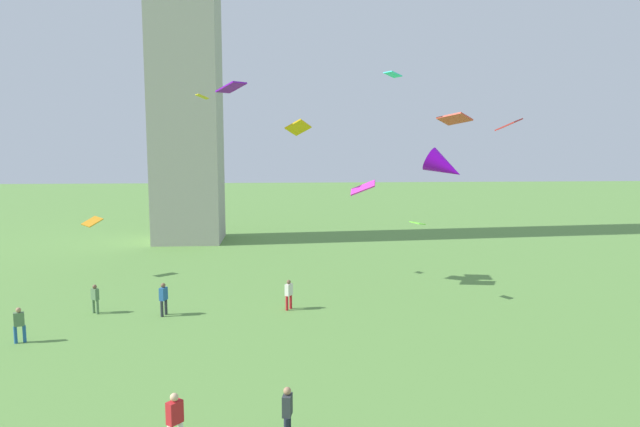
# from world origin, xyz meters

# --- Properties ---
(person_0) EXTENTS (0.51, 0.39, 1.70)m
(person_0) POSITION_xyz_m (-11.82, 17.21, 0.97)
(person_0) COLOR #235693
(person_0) RESTS_ON ground_plane
(person_1) EXTENTS (0.48, 0.45, 1.62)m
(person_1) POSITION_xyz_m (-9.76, 21.75, 0.92)
(person_1) COLOR #51754C
(person_1) RESTS_ON ground_plane
(person_2) EXTENTS (0.42, 0.54, 1.81)m
(person_2) POSITION_xyz_m (-5.93, 21.11, 1.02)
(person_2) COLOR #2D3338
(person_2) RESTS_ON ground_plane
(person_3) EXTENTS (0.52, 0.55, 1.85)m
(person_3) POSITION_xyz_m (-2.80, 7.04, 1.05)
(person_3) COLOR silver
(person_3) RESTS_ON ground_plane
(person_4) EXTENTS (0.35, 0.55, 1.79)m
(person_4) POSITION_xyz_m (0.63, 7.39, 1.01)
(person_4) COLOR #1E2333
(person_4) RESTS_ON ground_plane
(person_5) EXTENTS (0.46, 0.51, 1.70)m
(person_5) POSITION_xyz_m (0.84, 21.81, 0.96)
(person_5) COLOR red
(person_5) RESTS_ON ground_plane
(kite_flying_0) EXTENTS (0.90, 0.98, 0.16)m
(kite_flying_0) POSITION_xyz_m (8.34, 22.96, 4.68)
(kite_flying_0) COLOR #6FED32
(kite_flying_1) EXTENTS (0.94, 0.84, 0.33)m
(kite_flying_1) POSITION_xyz_m (-4.64, 29.00, 12.27)
(kite_flying_1) COLOR gold
(kite_flying_2) EXTENTS (1.19, 1.37, 0.61)m
(kite_flying_2) POSITION_xyz_m (11.24, 17.13, 10.19)
(kite_flying_2) COLOR red
(kite_flying_3) EXTENTS (2.01, 1.99, 0.60)m
(kite_flying_3) POSITION_xyz_m (-2.57, 26.92, 12.70)
(kite_flying_3) COLOR #7510B8
(kite_flying_4) EXTENTS (1.81, 1.85, 0.65)m
(kite_flying_4) POSITION_xyz_m (9.57, 20.31, 10.56)
(kite_flying_4) COLOR #DF4332
(kite_flying_5) EXTENTS (1.93, 1.70, 1.48)m
(kite_flying_5) POSITION_xyz_m (6.82, 12.23, 8.44)
(kite_flying_5) COLOR #7F06C7
(kite_flying_6) EXTENTS (1.03, 0.98, 0.27)m
(kite_flying_6) POSITION_xyz_m (6.31, 20.51, 12.84)
(kite_flying_6) COLOR #32E3E6
(kite_flying_7) EXTENTS (1.38, 1.40, 0.64)m
(kite_flying_7) POSITION_xyz_m (-12.51, 30.44, 3.91)
(kite_flying_7) COLOR orange
(kite_flying_8) EXTENTS (1.79, 1.88, 1.07)m
(kite_flying_8) POSITION_xyz_m (1.58, 27.56, 10.25)
(kite_flying_8) COLOR #E5A90A
(kite_flying_9) EXTENTS (1.66, 1.49, 0.99)m
(kite_flying_9) POSITION_xyz_m (5.62, 26.40, 6.47)
(kite_flying_9) COLOR #DD2EB1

